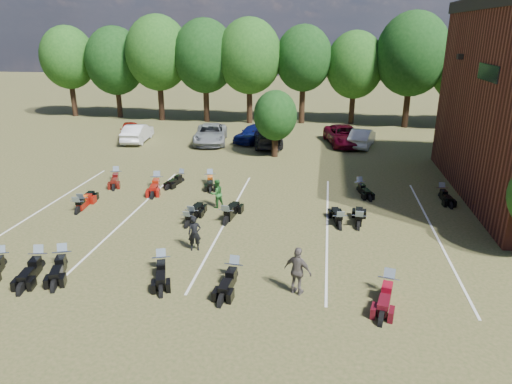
% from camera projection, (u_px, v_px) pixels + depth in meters
% --- Properties ---
extents(ground, '(160.00, 160.00, 0.00)m').
position_uv_depth(ground, '(280.00, 251.00, 19.65)').
color(ground, brown).
rests_on(ground, ground).
extents(car_0, '(2.62, 4.06, 1.29)m').
position_uv_depth(car_0, '(129.00, 130.00, 40.41)').
color(car_0, maroon).
rests_on(car_0, ground).
extents(car_1, '(2.07, 4.75, 1.52)m').
position_uv_depth(car_1, '(137.00, 133.00, 38.65)').
color(car_1, silver).
rests_on(car_1, ground).
extents(car_2, '(3.44, 5.90, 1.54)m').
position_uv_depth(car_2, '(210.00, 134.00, 38.19)').
color(car_2, gray).
rests_on(car_2, ground).
extents(car_3, '(3.46, 5.90, 1.61)m').
position_uv_depth(car_3, '(267.00, 136.00, 37.28)').
color(car_3, black).
rests_on(car_3, ground).
extents(car_4, '(3.51, 4.85, 1.53)m').
position_uv_depth(car_4, '(254.00, 133.00, 38.57)').
color(car_4, '#0B124E').
rests_on(car_4, ground).
extents(car_5, '(2.57, 4.73, 1.48)m').
position_uv_depth(car_5, '(362.00, 138.00, 37.03)').
color(car_5, '#B0B0AB').
rests_on(car_5, ground).
extents(car_6, '(3.70, 6.00, 1.55)m').
position_uv_depth(car_6, '(344.00, 136.00, 37.61)').
color(car_6, '#4F0416').
rests_on(car_6, ground).
extents(car_7, '(2.21, 5.24, 1.51)m').
position_uv_depth(car_7, '(476.00, 140.00, 36.02)').
color(car_7, '#333337').
rests_on(car_7, ground).
extents(person_black, '(0.65, 0.52, 1.55)m').
position_uv_depth(person_black, '(195.00, 233.00, 19.49)').
color(person_black, black).
rests_on(person_black, ground).
extents(person_green, '(0.95, 0.94, 1.55)m').
position_uv_depth(person_green, '(217.00, 193.00, 24.26)').
color(person_green, '#266626').
rests_on(person_green, ground).
extents(person_grey, '(1.15, 0.85, 1.82)m').
position_uv_depth(person_grey, '(298.00, 271.00, 16.17)').
color(person_grey, '#58514C').
rests_on(person_grey, ground).
extents(motorcycle_0, '(1.32, 2.24, 1.19)m').
position_uv_depth(motorcycle_0, '(3.00, 266.00, 18.39)').
color(motorcycle_0, black).
rests_on(motorcycle_0, ground).
extents(motorcycle_1, '(1.26, 2.53, 1.35)m').
position_uv_depth(motorcycle_1, '(41.00, 268.00, 18.20)').
color(motorcycle_1, black).
rests_on(motorcycle_1, ground).
extents(motorcycle_2, '(1.51, 2.51, 1.33)m').
position_uv_depth(motorcycle_2, '(64.00, 266.00, 18.35)').
color(motorcycle_2, black).
rests_on(motorcycle_2, ground).
extents(motorcycle_3, '(1.43, 2.42, 1.28)m').
position_uv_depth(motorcycle_3, '(162.00, 271.00, 17.98)').
color(motorcycle_3, black).
rests_on(motorcycle_3, ground).
extents(motorcycle_4, '(0.91, 2.39, 1.31)m').
position_uv_depth(motorcycle_4, '(234.00, 279.00, 17.42)').
color(motorcycle_4, black).
rests_on(motorcycle_4, ground).
extents(motorcycle_6, '(1.30, 2.56, 1.36)m').
position_uv_depth(motorcycle_6, '(387.00, 294.00, 16.41)').
color(motorcycle_6, '#4C0A14').
rests_on(motorcycle_6, ground).
extents(motorcycle_7, '(0.96, 2.37, 1.29)m').
position_uv_depth(motorcycle_7, '(78.00, 213.00, 23.76)').
color(motorcycle_7, maroon).
rests_on(motorcycle_7, ground).
extents(motorcycle_8, '(1.04, 2.36, 1.27)m').
position_uv_depth(motorcycle_8, '(83.00, 209.00, 24.26)').
color(motorcycle_8, black).
rests_on(motorcycle_8, ground).
extents(motorcycle_9, '(0.74, 2.26, 1.25)m').
position_uv_depth(motorcycle_9, '(192.00, 222.00, 22.62)').
color(motorcycle_9, black).
rests_on(motorcycle_9, ground).
extents(motorcycle_10, '(0.84, 2.12, 1.15)m').
position_uv_depth(motorcycle_10, '(188.00, 226.00, 22.09)').
color(motorcycle_10, black).
rests_on(motorcycle_10, ground).
extents(motorcycle_11, '(1.06, 2.57, 1.39)m').
position_uv_depth(motorcycle_11, '(226.00, 223.00, 22.45)').
color(motorcycle_11, black).
rests_on(motorcycle_11, ground).
extents(motorcycle_12, '(0.92, 2.40, 1.31)m').
position_uv_depth(motorcycle_12, '(358.00, 228.00, 21.89)').
color(motorcycle_12, black).
rests_on(motorcycle_12, ground).
extents(motorcycle_13, '(1.06, 2.36, 1.27)m').
position_uv_depth(motorcycle_13, '(339.00, 228.00, 21.92)').
color(motorcycle_13, black).
rests_on(motorcycle_13, ground).
extents(motorcycle_14, '(1.44, 2.43, 1.29)m').
position_uv_depth(motorcycle_14, '(117.00, 181.00, 28.75)').
color(motorcycle_14, '#4F100B').
rests_on(motorcycle_14, ground).
extents(motorcycle_15, '(1.28, 2.61, 1.39)m').
position_uv_depth(motorcycle_15, '(158.00, 187.00, 27.56)').
color(motorcycle_15, maroon).
rests_on(motorcycle_15, ground).
extents(motorcycle_16, '(1.15, 2.18, 1.16)m').
position_uv_depth(motorcycle_16, '(181.00, 182.00, 28.56)').
color(motorcycle_16, black).
rests_on(motorcycle_16, ground).
extents(motorcycle_17, '(1.25, 2.35, 1.25)m').
position_uv_depth(motorcycle_17, '(210.00, 183.00, 28.29)').
color(motorcycle_17, black).
rests_on(motorcycle_17, ground).
extents(motorcycle_19, '(1.29, 2.25, 1.20)m').
position_uv_depth(motorcycle_19, '(359.00, 191.00, 26.93)').
color(motorcycle_19, black).
rests_on(motorcycle_19, ground).
extents(motorcycle_20, '(0.89, 2.21, 1.20)m').
position_uv_depth(motorcycle_20, '(441.00, 198.00, 25.91)').
color(motorcycle_20, black).
rests_on(motorcycle_20, ground).
extents(tree_line, '(56.00, 6.00, 9.79)m').
position_uv_depth(tree_line, '(301.00, 59.00, 44.69)').
color(tree_line, black).
rests_on(tree_line, ground).
extents(young_tree_midfield, '(3.20, 3.20, 4.70)m').
position_uv_depth(young_tree_midfield, '(275.00, 115.00, 33.34)').
color(young_tree_midfield, black).
rests_on(young_tree_midfield, ground).
extents(parking_lines, '(20.10, 14.00, 0.01)m').
position_uv_depth(parking_lines, '(227.00, 220.00, 22.87)').
color(parking_lines, silver).
rests_on(parking_lines, ground).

